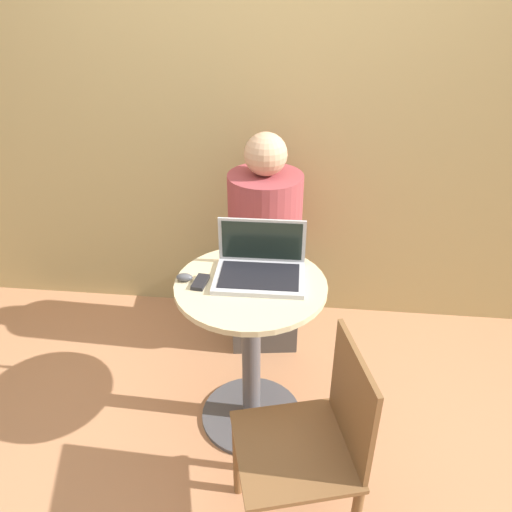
{
  "coord_description": "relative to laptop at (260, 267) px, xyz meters",
  "views": [
    {
      "loc": [
        0.2,
        -1.68,
        1.9
      ],
      "look_at": [
        0.02,
        0.05,
        0.87
      ],
      "focal_mm": 35.0,
      "sensor_mm": 36.0,
      "label": 1
    }
  ],
  "objects": [
    {
      "name": "computer_mouse",
      "position": [
        -0.3,
        -0.07,
        -0.03
      ],
      "size": [
        0.07,
        0.04,
        0.03
      ],
      "color": "#4C4C51",
      "rests_on": "round_table"
    },
    {
      "name": "laptop",
      "position": [
        0.0,
        0.0,
        0.0
      ],
      "size": [
        0.37,
        0.27,
        0.22
      ],
      "color": "#B7B7BC",
      "rests_on": "round_table"
    },
    {
      "name": "round_table",
      "position": [
        -0.03,
        -0.06,
        -0.33
      ],
      "size": [
        0.63,
        0.63,
        0.77
      ],
      "color": "#4C4C51",
      "rests_on": "ground_plane"
    },
    {
      "name": "back_wall",
      "position": [
        -0.03,
        0.89,
        0.48
      ],
      "size": [
        7.0,
        0.05,
        2.6
      ],
      "color": "tan",
      "rests_on": "ground_plane"
    },
    {
      "name": "chair_empty",
      "position": [
        0.24,
        -0.57,
        -0.37
      ],
      "size": [
        0.49,
        0.49,
        0.85
      ],
      "color": "brown",
      "rests_on": "ground_plane"
    },
    {
      "name": "cell_phone",
      "position": [
        -0.23,
        -0.09,
        -0.03
      ],
      "size": [
        0.06,
        0.11,
        0.02
      ],
      "color": "black",
      "rests_on": "round_table"
    },
    {
      "name": "person_seated",
      "position": [
        -0.04,
        0.59,
        -0.31
      ],
      "size": [
        0.43,
        0.6,
        1.22
      ],
      "color": "#4C4742",
      "rests_on": "ground_plane"
    },
    {
      "name": "ground_plane",
      "position": [
        -0.03,
        -0.06,
        -0.82
      ],
      "size": [
        12.0,
        12.0,
        0.0
      ],
      "primitive_type": "plane",
      "color": "tan"
    }
  ]
}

